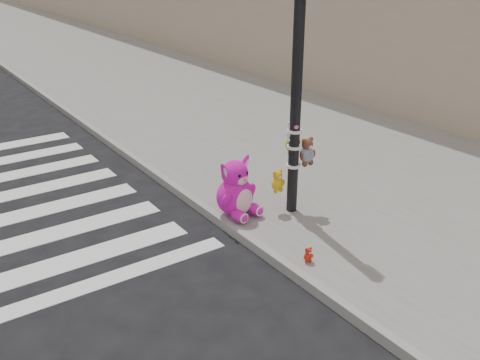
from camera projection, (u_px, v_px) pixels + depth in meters
ground at (211, 345)px, 5.73m from camera, size 120.00×120.00×0.00m
sidewalk_near at (177, 90)px, 15.87m from camera, size 7.00×80.00×0.14m
curb_edge at (61, 108)px, 14.07m from camera, size 0.12×80.00×0.15m
signal_pole at (296, 110)px, 7.78m from camera, size 0.70×0.50×4.00m
pink_bunny at (236, 192)px, 8.11m from camera, size 0.67×0.76×0.93m
red_teddy at (308, 255)px, 6.95m from camera, size 0.16×0.13×0.21m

